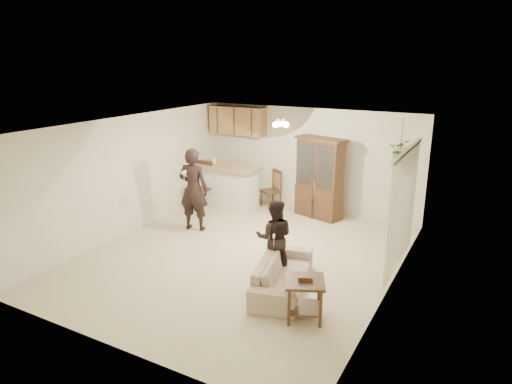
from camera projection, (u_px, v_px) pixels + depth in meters
The scene contains 23 objects.
floor at pixel (242, 256), 8.69m from camera, with size 6.50×6.50×0.00m, color #BFB490.
ceiling at pixel (241, 125), 7.98m from camera, with size 5.50×6.50×0.02m, color white.
wall_back at pixel (309, 160), 11.07m from camera, with size 5.50×0.02×2.50m, color silver.
wall_front at pixel (107, 260), 5.60m from camera, with size 5.50×0.02×2.50m, color silver.
wall_left at pixel (129, 176), 9.60m from camera, with size 0.02×6.50×2.50m, color silver.
wall_right at pixel (394, 218), 7.07m from camera, with size 0.02×6.50×2.50m, color silver.
breakfast_bar at pixel (225, 188), 11.37m from camera, with size 1.60×0.55×1.00m, color silver.
bar_top at pixel (225, 167), 11.22m from camera, with size 1.75×0.70×0.08m, color tan.
upper_cabinets at pixel (238, 121), 11.55m from camera, with size 1.50×0.34×0.70m, color olive.
vertical_blinds at pixel (403, 210), 7.89m from camera, with size 0.06×2.30×2.10m, color white, non-canonical shape.
ceiling_fixture at pixel (281, 123), 8.92m from camera, with size 0.36×0.36×0.20m, color #FFEDBF, non-canonical shape.
hanging_plant at pixel (401, 150), 9.13m from camera, with size 0.43×0.37×0.48m, color #366127.
plant_cord at pixel (402, 134), 9.03m from camera, with size 0.01×0.01×0.65m, color black.
sofa at pixel (283, 268), 7.37m from camera, with size 1.87×0.73×0.73m, color beige.
adult at pixel (193, 190), 9.82m from camera, with size 0.66×0.43×1.80m, color black.
child at pixel (274, 237), 7.81m from camera, with size 0.66×0.51×1.35m, color black.
china_hutch at pixel (320, 178), 10.60m from camera, with size 1.28×0.77×1.89m.
side_table at pixel (304, 298), 6.54m from camera, with size 0.73×0.73×0.67m.
chair_bar at pixel (200, 196), 11.32m from camera, with size 0.56×0.56×1.19m.
chair_hutch_left at pixel (271, 197), 11.47m from camera, with size 0.57×0.57×0.95m.
chair_hutch_right at pixel (316, 203), 10.85m from camera, with size 0.66×0.66×1.06m.
controller_adult at pixel (184, 172), 9.29m from camera, with size 0.05×0.16×0.05m, color white.
controller_child at pixel (274, 236), 7.47m from camera, with size 0.04×0.12×0.04m, color white.
Camera 1 is at (4.06, -6.88, 3.64)m, focal length 32.00 mm.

